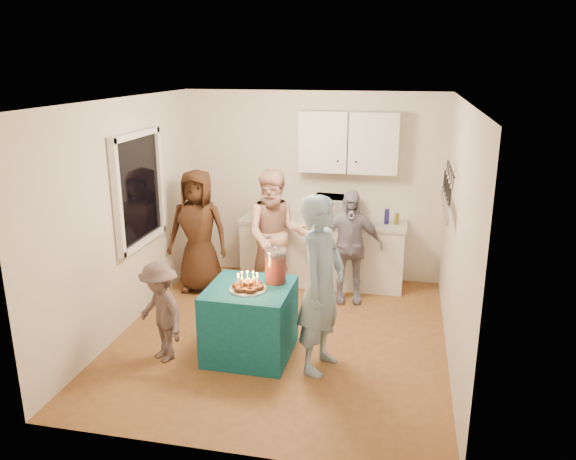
% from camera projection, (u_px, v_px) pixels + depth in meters
% --- Properties ---
extents(floor, '(4.00, 4.00, 0.00)m').
position_uv_depth(floor, '(282.00, 336.00, 6.32)').
color(floor, brown).
rests_on(floor, ground).
extents(ceiling, '(4.00, 4.00, 0.00)m').
position_uv_depth(ceiling, '(281.00, 100.00, 5.57)').
color(ceiling, white).
rests_on(ceiling, floor).
extents(back_wall, '(3.60, 3.60, 0.00)m').
position_uv_depth(back_wall, '(313.00, 186.00, 7.82)').
color(back_wall, silver).
rests_on(back_wall, floor).
extents(left_wall, '(4.00, 4.00, 0.00)m').
position_uv_depth(left_wall, '(125.00, 216.00, 6.30)').
color(left_wall, silver).
rests_on(left_wall, floor).
extents(right_wall, '(4.00, 4.00, 0.00)m').
position_uv_depth(right_wall, '(457.00, 236.00, 5.58)').
color(right_wall, silver).
rests_on(right_wall, floor).
extents(window_night, '(0.04, 1.00, 1.20)m').
position_uv_depth(window_night, '(138.00, 189.00, 6.50)').
color(window_night, black).
rests_on(window_night, left_wall).
extents(counter, '(2.20, 0.58, 0.86)m').
position_uv_depth(counter, '(322.00, 253.00, 7.75)').
color(counter, white).
rests_on(counter, floor).
extents(countertop, '(2.24, 0.62, 0.05)m').
position_uv_depth(countertop, '(323.00, 221.00, 7.61)').
color(countertop, beige).
rests_on(countertop, counter).
extents(upper_cabinet, '(1.30, 0.30, 0.80)m').
position_uv_depth(upper_cabinet, '(349.00, 142.00, 7.39)').
color(upper_cabinet, white).
rests_on(upper_cabinet, back_wall).
extents(pot_rack, '(0.12, 1.00, 0.60)m').
position_uv_depth(pot_rack, '(447.00, 191.00, 6.17)').
color(pot_rack, black).
rests_on(pot_rack, right_wall).
extents(microwave, '(0.63, 0.46, 0.33)m').
position_uv_depth(microwave, '(335.00, 209.00, 7.53)').
color(microwave, white).
rests_on(microwave, countertop).
extents(party_table, '(0.86, 0.86, 0.76)m').
position_uv_depth(party_table, '(250.00, 321.00, 5.84)').
color(party_table, '#0E505E').
rests_on(party_table, floor).
extents(donut_cake, '(0.38, 0.38, 0.18)m').
position_uv_depth(donut_cake, '(248.00, 281.00, 5.64)').
color(donut_cake, '#381C0C').
rests_on(donut_cake, party_table).
extents(punch_jar, '(0.22, 0.22, 0.34)m').
position_uv_depth(punch_jar, '(276.00, 267.00, 5.81)').
color(punch_jar, '#B51B0E').
rests_on(punch_jar, party_table).
extents(man_birthday, '(0.58, 0.74, 1.79)m').
position_uv_depth(man_birthday, '(321.00, 285.00, 5.44)').
color(man_birthday, '#7F9EB9').
rests_on(man_birthday, floor).
extents(woman_back_left, '(0.82, 0.54, 1.65)m').
position_uv_depth(woman_back_left, '(198.00, 231.00, 7.40)').
color(woman_back_left, brown).
rests_on(woman_back_left, floor).
extents(woman_back_center, '(0.95, 0.81, 1.70)m').
position_uv_depth(woman_back_center, '(276.00, 236.00, 7.11)').
color(woman_back_center, tan).
rests_on(woman_back_center, floor).
extents(woman_back_right, '(0.91, 0.51, 1.47)m').
position_uv_depth(woman_back_right, '(349.00, 246.00, 7.07)').
color(woman_back_right, '#170F35').
rests_on(woman_back_right, floor).
extents(child_near_left, '(0.79, 0.72, 1.06)m').
position_uv_depth(child_near_left, '(160.00, 312.00, 5.70)').
color(child_near_left, '#4D3D3D').
rests_on(child_near_left, floor).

